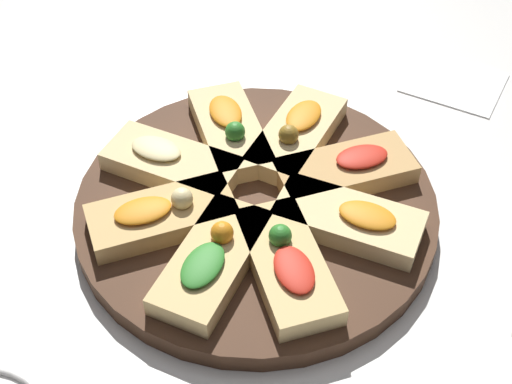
{
  "coord_description": "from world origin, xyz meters",
  "views": [
    {
      "loc": [
        -0.1,
        0.57,
        0.64
      ],
      "look_at": [
        0.0,
        0.0,
        0.04
      ],
      "focal_mm": 50.0,
      "sensor_mm": 36.0,
      "label": 1
    }
  ],
  "objects": [
    {
      "name": "focaccia_slice_0",
      "position": [
        0.1,
        0.06,
        0.04
      ],
      "size": [
        0.18,
        0.14,
        0.05
      ],
      "color": "tan",
      "rests_on": "serving_board"
    },
    {
      "name": "ground_plane",
      "position": [
        0.0,
        0.0,
        0.0
      ],
      "size": [
        3.0,
        3.0,
        0.0
      ],
      "primitive_type": "plane",
      "color": "silver"
    },
    {
      "name": "serving_board",
      "position": [
        0.0,
        0.0,
        0.01
      ],
      "size": [
        0.43,
        0.43,
        0.03
      ],
      "primitive_type": "cylinder",
      "color": "#422819",
      "rests_on": "ground_plane"
    },
    {
      "name": "focaccia_slice_5",
      "position": [
        -0.03,
        -0.11,
        0.04
      ],
      "size": [
        0.12,
        0.18,
        0.05
      ],
      "color": "#E5C689",
      "rests_on": "serving_board"
    },
    {
      "name": "focaccia_slice_6",
      "position": [
        0.05,
        -0.1,
        0.04
      ],
      "size": [
        0.14,
        0.18,
        0.05
      ],
      "color": "#E5C689",
      "rests_on": "serving_board"
    },
    {
      "name": "focaccia_slice_4",
      "position": [
        -0.1,
        -0.05,
        0.04
      ],
      "size": [
        0.18,
        0.14,
        0.03
      ],
      "color": "tan",
      "rests_on": "serving_board"
    },
    {
      "name": "napkin_stack",
      "position": [
        -0.24,
        -0.3,
        0.0
      ],
      "size": [
        0.16,
        0.15,
        0.0
      ],
      "primitive_type": "cube",
      "rotation": [
        0.0,
        0.0,
        -0.32
      ],
      "color": "white",
      "rests_on": "ground_plane"
    },
    {
      "name": "focaccia_slice_1",
      "position": [
        0.03,
        0.11,
        0.04
      ],
      "size": [
        0.11,
        0.18,
        0.05
      ],
      "color": "#DBB775",
      "rests_on": "serving_board"
    },
    {
      "name": "focaccia_slice_2",
      "position": [
        -0.05,
        0.1,
        0.04
      ],
      "size": [
        0.14,
        0.18,
        0.05
      ],
      "color": "#DBB775",
      "rests_on": "serving_board"
    },
    {
      "name": "focaccia_slice_7",
      "position": [
        0.11,
        -0.03,
        0.04
      ],
      "size": [
        0.18,
        0.11,
        0.03
      ],
      "color": "#E5C689",
      "rests_on": "serving_board"
    },
    {
      "name": "focaccia_slice_3",
      "position": [
        -0.11,
        0.03,
        0.04
      ],
      "size": [
        0.18,
        0.11,
        0.03
      ],
      "color": "#E5C689",
      "rests_on": "serving_board"
    }
  ]
}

